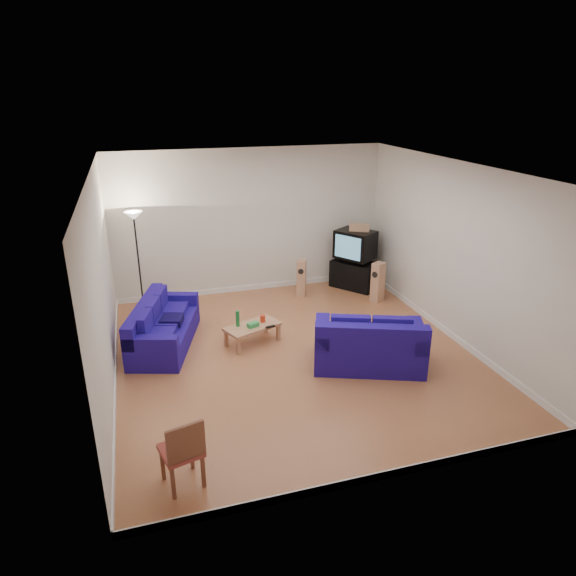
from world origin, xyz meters
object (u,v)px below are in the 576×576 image
object	(u,v)px
coffee_table	(252,328)
tv_stand	(354,275)
sofa_loveseat	(369,348)
television	(355,244)
sofa_three_seat	(162,330)

from	to	relation	value
coffee_table	tv_stand	size ratio (longest dim) A/B	1.07
sofa_loveseat	coffee_table	distance (m)	2.16
television	coffee_table	bearing A→B (deg)	-88.24
sofa_loveseat	coffee_table	size ratio (longest dim) A/B	1.85
sofa_loveseat	television	size ratio (longest dim) A/B	1.99
sofa_three_seat	coffee_table	size ratio (longest dim) A/B	2.04
coffee_table	television	bearing A→B (deg)	35.39
sofa_three_seat	sofa_loveseat	world-z (taller)	sofa_loveseat
sofa_three_seat	tv_stand	distance (m)	4.78
sofa_three_seat	sofa_loveseat	size ratio (longest dim) A/B	1.10
sofa_loveseat	tv_stand	world-z (taller)	sofa_loveseat
tv_stand	television	bearing A→B (deg)	-95.51
sofa_three_seat	coffee_table	bearing A→B (deg)	92.19
tv_stand	television	size ratio (longest dim) A/B	1.00
sofa_three_seat	coffee_table	distance (m)	1.63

